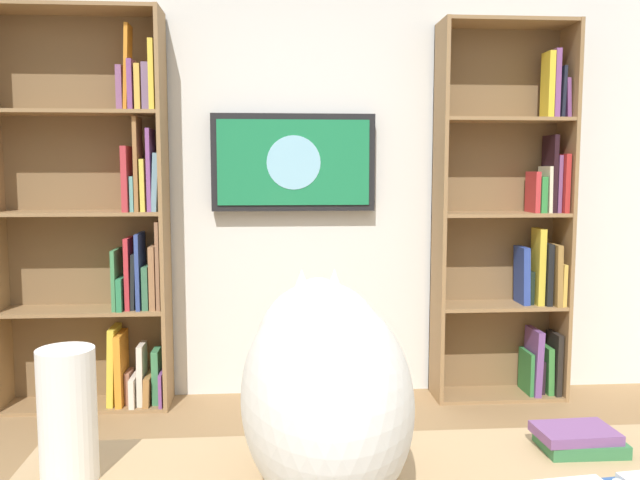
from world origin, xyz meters
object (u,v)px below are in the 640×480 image
object	(u,v)px
bookshelf_left	(515,226)
bookshelf_right	(104,226)
paper_towel_roll	(68,415)
wall_mounted_tv	(293,163)
desk_book_stack	(578,439)
cat	(324,381)

from	to	relation	value
bookshelf_left	bookshelf_right	world-z (taller)	bookshelf_right
bookshelf_left	paper_towel_roll	distance (m)	3.08
wall_mounted_tv	desk_book_stack	bearing A→B (deg)	101.84
cat	paper_towel_roll	size ratio (longest dim) A/B	2.72
paper_towel_roll	desk_book_stack	xyz separation A→B (m)	(-1.05, -0.06, -0.11)
bookshelf_right	cat	size ratio (longest dim) A/B	3.10
wall_mounted_tv	cat	distance (m)	2.65
cat	desk_book_stack	xyz separation A→B (m)	(-0.56, -0.11, -0.18)
cat	paper_towel_roll	world-z (taller)	cat
bookshelf_left	desk_book_stack	bearing A→B (deg)	72.64
wall_mounted_tv	paper_towel_roll	bearing A→B (deg)	78.39
bookshelf_left	paper_towel_roll	world-z (taller)	bookshelf_left
bookshelf_left	paper_towel_roll	xyz separation A→B (m)	(1.81, 2.49, -0.14)
wall_mounted_tv	cat	bearing A→B (deg)	89.26
wall_mounted_tv	desk_book_stack	world-z (taller)	wall_mounted_tv
wall_mounted_tv	paper_towel_roll	size ratio (longest dim) A/B	3.59
paper_towel_roll	bookshelf_left	bearing A→B (deg)	-126.10
cat	bookshelf_right	bearing A→B (deg)	-67.96
bookshelf_left	wall_mounted_tv	world-z (taller)	bookshelf_left
bookshelf_left	desk_book_stack	xyz separation A→B (m)	(0.76, 2.43, -0.25)
cat	desk_book_stack	world-z (taller)	cat
bookshelf_right	desk_book_stack	bearing A→B (deg)	123.17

